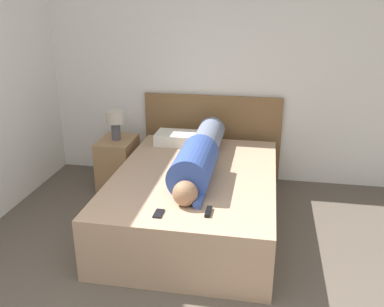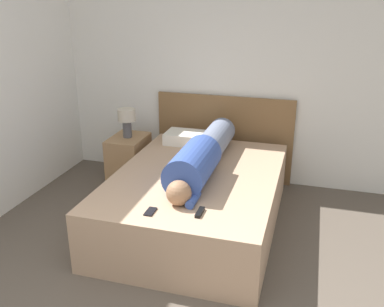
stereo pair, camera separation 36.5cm
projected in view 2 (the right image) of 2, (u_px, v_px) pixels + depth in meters
wall_back at (235, 67)px, 4.67m from camera, size 5.15×0.06×2.60m
bed at (197, 199)px, 3.97m from camera, size 1.45×2.03×0.52m
headboard at (224, 138)px, 4.92m from camera, size 1.57×0.04×0.98m
nightstand at (129, 161)px, 4.83m from camera, size 0.37×0.50×0.56m
table_lamp at (127, 119)px, 4.66m from camera, size 0.19×0.19×0.32m
person_lying at (202, 156)px, 3.87m from camera, size 0.34×1.64×0.34m
pillow_near_headboard at (190, 138)px, 4.63m from camera, size 0.52×0.31×0.12m
tv_remote at (200, 212)px, 3.17m from camera, size 0.04×0.15×0.02m
cell_phone at (150, 212)px, 3.19m from camera, size 0.06×0.13×0.01m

